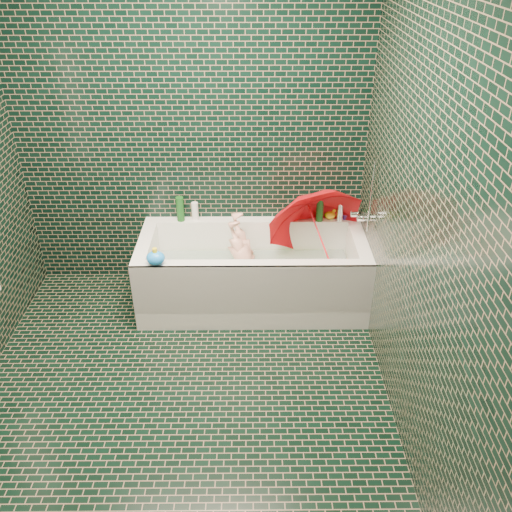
{
  "coord_description": "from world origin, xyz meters",
  "views": [
    {
      "loc": [
        0.45,
        -2.46,
        2.55
      ],
      "look_at": [
        0.47,
        0.82,
        0.53
      ],
      "focal_mm": 38.0,
      "sensor_mm": 36.0,
      "label": 1
    }
  ],
  "objects_px": {
    "bathtub": "(253,279)",
    "child": "(246,265)",
    "rubber_duck": "(331,214)",
    "umbrella": "(319,234)",
    "bath_toy": "(156,258)"
  },
  "relations": [
    {
      "from": "bathtub",
      "to": "child",
      "type": "bearing_deg",
      "value": 133.56
    },
    {
      "from": "bath_toy",
      "to": "rubber_duck",
      "type": "bearing_deg",
      "value": 25.01
    },
    {
      "from": "child",
      "to": "umbrella",
      "type": "height_order",
      "value": "umbrella"
    },
    {
      "from": "bathtub",
      "to": "child",
      "type": "xyz_separation_m",
      "value": [
        -0.05,
        0.05,
        0.1
      ]
    },
    {
      "from": "bathtub",
      "to": "bath_toy",
      "type": "bearing_deg",
      "value": -154.11
    },
    {
      "from": "bathtub",
      "to": "umbrella",
      "type": "bearing_deg",
      "value": 6.67
    },
    {
      "from": "bathtub",
      "to": "child",
      "type": "distance_m",
      "value": 0.12
    },
    {
      "from": "child",
      "to": "rubber_duck",
      "type": "xyz_separation_m",
      "value": [
        0.67,
        0.3,
        0.28
      ]
    },
    {
      "from": "bathtub",
      "to": "umbrella",
      "type": "height_order",
      "value": "umbrella"
    },
    {
      "from": "child",
      "to": "umbrella",
      "type": "relative_size",
      "value": 1.12
    },
    {
      "from": "child",
      "to": "bath_toy",
      "type": "distance_m",
      "value": 0.78
    },
    {
      "from": "bathtub",
      "to": "rubber_duck",
      "type": "bearing_deg",
      "value": 29.28
    },
    {
      "from": "bathtub",
      "to": "child",
      "type": "height_order",
      "value": "bathtub"
    },
    {
      "from": "bathtub",
      "to": "bath_toy",
      "type": "height_order",
      "value": "bath_toy"
    },
    {
      "from": "umbrella",
      "to": "rubber_duck",
      "type": "bearing_deg",
      "value": 55.69
    }
  ]
}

